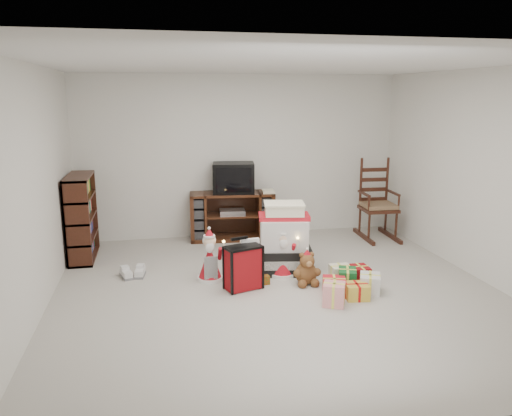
{
  "coord_description": "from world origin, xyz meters",
  "views": [
    {
      "loc": [
        -1.32,
        -5.15,
        2.19
      ],
      "look_at": [
        -0.14,
        0.6,
        0.85
      ],
      "focal_mm": 35.0,
      "sensor_mm": 36.0,
      "label": 1
    }
  ],
  "objects_px": {
    "crt_television": "(234,178)",
    "bookshelf": "(82,219)",
    "tv_stand": "(232,216)",
    "rocking_chair": "(376,210)",
    "teddy_bear": "(306,270)",
    "mrs_claus_figurine": "(210,260)",
    "sneaker_pair": "(133,273)",
    "gift_pile": "(284,242)",
    "red_suitcase": "(243,267)",
    "gift_cluster": "(348,281)",
    "santa_figurine": "(282,256)"
  },
  "relations": [
    {
      "from": "sneaker_pair",
      "to": "crt_television",
      "type": "distance_m",
      "value": 2.25
    },
    {
      "from": "bookshelf",
      "to": "gift_pile",
      "type": "bearing_deg",
      "value": -23.18
    },
    {
      "from": "santa_figurine",
      "to": "sneaker_pair",
      "type": "distance_m",
      "value": 1.85
    },
    {
      "from": "teddy_bear",
      "to": "sneaker_pair",
      "type": "xyz_separation_m",
      "value": [
        -2.01,
        0.66,
        -0.12
      ]
    },
    {
      "from": "gift_pile",
      "to": "santa_figurine",
      "type": "relative_size",
      "value": 1.33
    },
    {
      "from": "gift_cluster",
      "to": "santa_figurine",
      "type": "bearing_deg",
      "value": 135.39
    },
    {
      "from": "bookshelf",
      "to": "santa_figurine",
      "type": "distance_m",
      "value": 2.8
    },
    {
      "from": "bookshelf",
      "to": "mrs_claus_figurine",
      "type": "height_order",
      "value": "bookshelf"
    },
    {
      "from": "gift_pile",
      "to": "crt_television",
      "type": "relative_size",
      "value": 1.28
    },
    {
      "from": "teddy_bear",
      "to": "mrs_claus_figurine",
      "type": "distance_m",
      "value": 1.16
    },
    {
      "from": "tv_stand",
      "to": "crt_television",
      "type": "height_order",
      "value": "crt_television"
    },
    {
      "from": "rocking_chair",
      "to": "santa_figurine",
      "type": "xyz_separation_m",
      "value": [
        -1.88,
        -1.4,
        -0.19
      ]
    },
    {
      "from": "red_suitcase",
      "to": "gift_pile",
      "type": "bearing_deg",
      "value": 21.18
    },
    {
      "from": "gift_pile",
      "to": "santa_figurine",
      "type": "distance_m",
      "value": 0.21
    },
    {
      "from": "teddy_bear",
      "to": "sneaker_pair",
      "type": "bearing_deg",
      "value": 161.83
    },
    {
      "from": "santa_figurine",
      "to": "red_suitcase",
      "type": "bearing_deg",
      "value": -148.69
    },
    {
      "from": "mrs_claus_figurine",
      "to": "rocking_chair",
      "type": "bearing_deg",
      "value": 26.17
    },
    {
      "from": "teddy_bear",
      "to": "mrs_claus_figurine",
      "type": "xyz_separation_m",
      "value": [
        -1.1,
        0.36,
        0.08
      ]
    },
    {
      "from": "bookshelf",
      "to": "santa_figurine",
      "type": "relative_size",
      "value": 1.76
    },
    {
      "from": "red_suitcase",
      "to": "teddy_bear",
      "type": "xyz_separation_m",
      "value": [
        0.76,
        0.01,
        -0.09
      ]
    },
    {
      "from": "gift_cluster",
      "to": "sneaker_pair",
      "type": "bearing_deg",
      "value": 158.74
    },
    {
      "from": "gift_cluster",
      "to": "crt_television",
      "type": "distance_m",
      "value": 2.67
    },
    {
      "from": "santa_figurine",
      "to": "gift_cluster",
      "type": "distance_m",
      "value": 0.88
    },
    {
      "from": "tv_stand",
      "to": "gift_pile",
      "type": "distance_m",
      "value": 1.63
    },
    {
      "from": "rocking_chair",
      "to": "crt_television",
      "type": "relative_size",
      "value": 1.89
    },
    {
      "from": "rocking_chair",
      "to": "sneaker_pair",
      "type": "relative_size",
      "value": 3.91
    },
    {
      "from": "bookshelf",
      "to": "teddy_bear",
      "type": "distance_m",
      "value": 3.15
    },
    {
      "from": "red_suitcase",
      "to": "gift_cluster",
      "type": "distance_m",
      "value": 1.21
    },
    {
      "from": "sneaker_pair",
      "to": "crt_television",
      "type": "bearing_deg",
      "value": 36.21
    },
    {
      "from": "teddy_bear",
      "to": "santa_figurine",
      "type": "relative_size",
      "value": 0.59
    },
    {
      "from": "bookshelf",
      "to": "mrs_claus_figurine",
      "type": "relative_size",
      "value": 1.76
    },
    {
      "from": "rocking_chair",
      "to": "mrs_claus_figurine",
      "type": "xyz_separation_m",
      "value": [
        -2.77,
        -1.36,
        -0.19
      ]
    },
    {
      "from": "red_suitcase",
      "to": "mrs_claus_figurine",
      "type": "xyz_separation_m",
      "value": [
        -0.34,
        0.37,
        -0.01
      ]
    },
    {
      "from": "rocking_chair",
      "to": "gift_pile",
      "type": "height_order",
      "value": "rocking_chair"
    },
    {
      "from": "gift_pile",
      "to": "crt_television",
      "type": "distance_m",
      "value": 1.73
    },
    {
      "from": "gift_pile",
      "to": "gift_cluster",
      "type": "height_order",
      "value": "gift_pile"
    },
    {
      "from": "gift_cluster",
      "to": "crt_television",
      "type": "xyz_separation_m",
      "value": [
        -0.94,
        2.36,
        0.84
      ]
    },
    {
      "from": "teddy_bear",
      "to": "tv_stand",
      "type": "bearing_deg",
      "value": 105.05
    },
    {
      "from": "bookshelf",
      "to": "mrs_claus_figurine",
      "type": "xyz_separation_m",
      "value": [
        1.6,
        -1.21,
        -0.3
      ]
    },
    {
      "from": "gift_pile",
      "to": "red_suitcase",
      "type": "height_order",
      "value": "gift_pile"
    },
    {
      "from": "red_suitcase",
      "to": "santa_figurine",
      "type": "distance_m",
      "value": 0.64
    },
    {
      "from": "rocking_chair",
      "to": "santa_figurine",
      "type": "height_order",
      "value": "rocking_chair"
    },
    {
      "from": "rocking_chair",
      "to": "sneaker_pair",
      "type": "bearing_deg",
      "value": -161.17
    },
    {
      "from": "tv_stand",
      "to": "rocking_chair",
      "type": "relative_size",
      "value": 1.02
    },
    {
      "from": "tv_stand",
      "to": "rocking_chair",
      "type": "distance_m",
      "value": 2.26
    },
    {
      "from": "crt_television",
      "to": "teddy_bear",
      "type": "bearing_deg",
      "value": -67.17
    },
    {
      "from": "bookshelf",
      "to": "gift_pile",
      "type": "distance_m",
      "value": 2.78
    },
    {
      "from": "sneaker_pair",
      "to": "crt_television",
      "type": "relative_size",
      "value": 0.48
    },
    {
      "from": "crt_television",
      "to": "bookshelf",
      "type": "bearing_deg",
      "value": -158.4
    },
    {
      "from": "red_suitcase",
      "to": "rocking_chair",
      "type": "bearing_deg",
      "value": 17.59
    }
  ]
}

